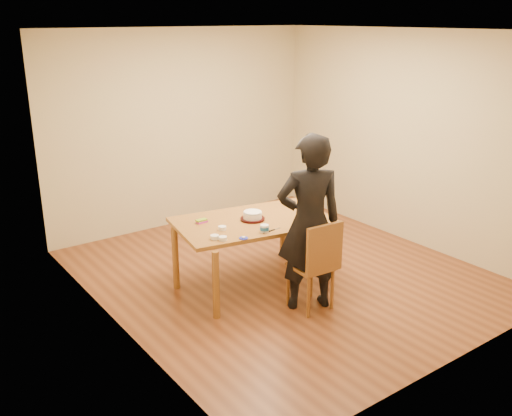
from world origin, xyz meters
TOP-DOWN VIEW (x-y plane):
  - room_shell at (0.00, 0.34)m, footprint 4.00×4.50m
  - dining_table at (-0.42, -0.00)m, footprint 1.81×1.27m
  - dining_chair at (-0.27, -0.78)m, footprint 0.40×0.40m
  - cake_plate at (-0.43, 0.00)m, footprint 0.26×0.26m
  - cake at (-0.43, 0.00)m, footprint 0.20×0.20m
  - frosting_dome at (-0.43, 0.00)m, footprint 0.20×0.20m
  - frosting_tub at (-0.54, -0.36)m, footprint 0.09×0.09m
  - frosting_lid at (-0.82, -0.38)m, footprint 0.09×0.09m
  - frosting_dollop at (-0.82, -0.38)m, footprint 0.04×0.04m
  - ramekin_green at (-1.01, -0.30)m, footprint 0.08×0.08m
  - ramekin_yellow at (-0.86, -0.06)m, footprint 0.08×0.08m
  - ramekin_multi at (-1.05, -0.23)m, footprint 0.08×0.08m
  - candy_box_pink at (-0.91, 0.25)m, footprint 0.12×0.07m
  - candy_box_green at (-0.92, 0.26)m, footprint 0.12×0.06m
  - spatula at (-0.50, -0.38)m, footprint 0.16×0.03m
  - person at (-0.27, -0.73)m, footprint 0.78×0.66m

SIDE VIEW (x-z plane):
  - dining_chair at x=-0.27m, z-range 0.43..0.47m
  - dining_table at x=-0.42m, z-range 0.71..0.75m
  - frosting_lid at x=-0.82m, z-range 0.75..0.76m
  - spatula at x=-0.50m, z-range 0.75..0.76m
  - candy_box_pink at x=-0.91m, z-range 0.75..0.77m
  - cake_plate at x=-0.43m, z-range 0.75..0.77m
  - frosting_dollop at x=-0.82m, z-range 0.76..0.78m
  - ramekin_green at x=-1.01m, z-range 0.75..0.79m
  - ramekin_yellow at x=-0.86m, z-range 0.75..0.79m
  - ramekin_multi at x=-1.05m, z-range 0.75..0.79m
  - candy_box_green at x=-0.92m, z-range 0.77..0.79m
  - frosting_tub at x=-0.54m, z-range 0.75..0.83m
  - cake at x=-0.43m, z-range 0.77..0.83m
  - frosting_dome at x=-0.43m, z-range 0.83..0.86m
  - person at x=-0.27m, z-range 0.00..1.80m
  - room_shell at x=0.00m, z-range 0.00..2.70m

